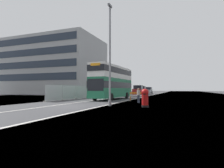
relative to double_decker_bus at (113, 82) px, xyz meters
The scene contains 14 objects.
ground 11.77m from the double_decker_bus, 88.56° to the right, with size 140.00×280.00×0.10m.
double_decker_bus is the anchor object (origin of this frame).
lamppost_foreground 10.94m from the double_decker_bus, 71.07° to the right, with size 0.29×0.70×9.48m.
red_pillar_postbox 12.46m from the double_decker_bus, 56.68° to the right, with size 0.63×0.63×1.58m.
roadworks_barrier 5.70m from the double_decker_bus, 34.63° to the right, with size 1.80×0.69×1.16m.
construction_site_fence 5.90m from the double_decker_bus, behind, with size 0.44×17.20×2.13m.
car_oncoming_near 14.39m from the double_decker_bus, 86.61° to the left, with size 2.07×4.19×2.40m.
car_receding_mid 20.96m from the double_decker_bus, 89.05° to the left, with size 2.08×3.96×2.31m.
car_receding_far 29.72m from the double_decker_bus, 88.66° to the left, with size 2.03×4.00×2.15m.
bare_tree_far_verge_near 23.59m from the double_decker_bus, 115.68° to the left, with size 2.88×2.93×4.56m.
bare_tree_far_verge_mid 27.48m from the double_decker_bus, 123.46° to the left, with size 2.53×2.31×4.59m.
bare_tree_far_verge_far 39.20m from the double_decker_bus, 113.09° to the left, with size 2.59×2.08×5.33m.
pedestrian_at_kerb 7.97m from the double_decker_bus, 47.82° to the right, with size 0.34×0.34×1.66m.
backdrop_office_block 34.05m from the double_decker_bus, 143.70° to the left, with size 29.24×17.37×16.34m.
Camera 1 is at (9.91, -14.19, 1.55)m, focal length 28.99 mm.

